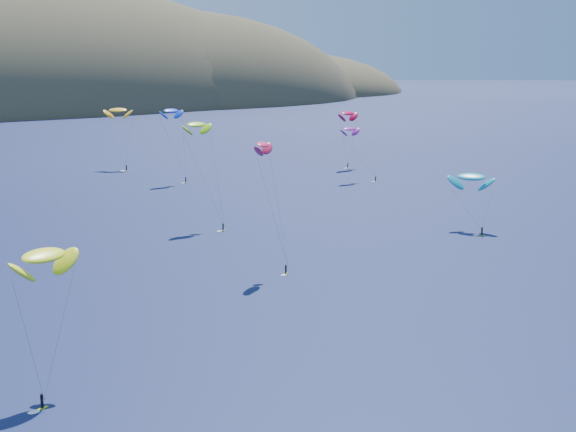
# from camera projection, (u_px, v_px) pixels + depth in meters

# --- Properties ---
(kitesurfer_2) EXTENTS (10.00, 11.19, 18.57)m
(kitesurfer_2) POSITION_uv_depth(u_px,v_px,m) (44.00, 256.00, 94.82)
(kitesurfer_2) COLOR #A3C315
(kitesurfer_2) RESTS_ON ground
(kitesurfer_3) EXTENTS (8.30, 13.16, 25.11)m
(kitesurfer_3) POSITION_uv_depth(u_px,v_px,m) (197.00, 125.00, 182.47)
(kitesurfer_3) COLOR #A3C315
(kitesurfer_3) RESTS_ON ground
(kitesurfer_4) EXTENTS (8.90, 9.01, 23.71)m
(kitesurfer_4) POSITION_uv_depth(u_px,v_px,m) (171.00, 111.00, 242.22)
(kitesurfer_4) COLOR #A3C315
(kitesurfer_4) RESTS_ON ground
(kitesurfer_5) EXTENTS (9.70, 13.69, 14.41)m
(kitesurfer_5) POSITION_uv_depth(u_px,v_px,m) (471.00, 177.00, 180.11)
(kitesurfer_5) COLOR #A3C315
(kitesurfer_5) RESTS_ON ground
(kitesurfer_6) EXTENTS (9.45, 9.61, 17.81)m
(kitesurfer_6) POSITION_uv_depth(u_px,v_px,m) (350.00, 129.00, 245.10)
(kitesurfer_6) COLOR #A3C315
(kitesurfer_6) RESTS_ON ground
(kitesurfer_8) EXTENTS (10.09, 7.42, 20.81)m
(kitesurfer_8) POSITION_uv_depth(u_px,v_px,m) (348.00, 113.00, 272.68)
(kitesurfer_8) COLOR #A3C315
(kitesurfer_8) RESTS_ON ground
(kitesurfer_9) EXTENTS (6.90, 10.22, 24.75)m
(kitesurfer_9) POSITION_uv_depth(u_px,v_px,m) (263.00, 145.00, 145.18)
(kitesurfer_9) COLOR #A3C315
(kitesurfer_9) RESTS_ON ground
(kitesurfer_11) EXTENTS (10.31, 15.09, 22.03)m
(kitesurfer_11) POSITION_uv_depth(u_px,v_px,m) (118.00, 110.00, 270.96)
(kitesurfer_11) COLOR #A3C315
(kitesurfer_11) RESTS_ON ground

